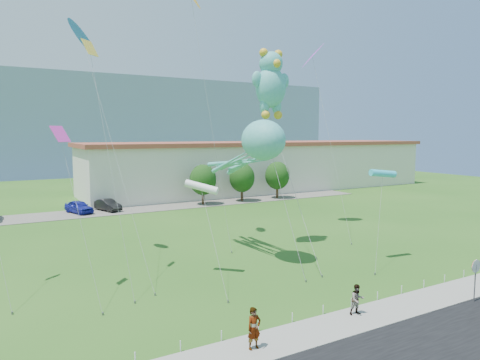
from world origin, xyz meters
The scene contains 23 objects.
ground centered at (0.00, 0.00, 0.00)m, with size 160.00×160.00×0.00m, color #265618.
sidewalk centered at (0.00, -2.75, 0.05)m, with size 80.00×2.50×0.10m, color gray.
parking_strip centered at (0.00, 35.00, 0.03)m, with size 70.00×6.00×0.06m, color #59544C.
hill_ridge centered at (0.00, 120.00, 12.50)m, with size 160.00×50.00×25.00m, color #73919F.
warehouse centered at (26.00, 44.00, 4.12)m, with size 61.00×15.00×8.20m.
stop_sign centered at (9.50, -4.21, 1.87)m, with size 0.80×0.07×2.50m.
rope_fence centered at (0.00, -1.30, 0.25)m, with size 26.05×0.05×0.50m.
tree_near centered at (10.00, 34.00, 3.39)m, with size 3.60×3.60×5.47m.
tree_mid centered at (16.00, 34.00, 3.39)m, with size 3.60×3.60×5.47m.
tree_far centered at (22.00, 34.00, 3.39)m, with size 3.60×3.60×5.47m.
pedestrian_left centered at (-4.16, -2.80, 1.03)m, with size 0.68×0.45×1.86m, color gray.
pedestrian_right centered at (2.38, -2.35, 0.90)m, with size 0.78×0.61×1.60m, color gray.
parked_car_blue centered at (-5.61, 35.46, 0.81)m, with size 1.78×4.42×1.51m, color navy.
parked_car_black centered at (-2.26, 35.45, 0.77)m, with size 1.49×4.29×1.41m, color black.
octopus_kite centered at (2.94, 8.85, 8.39)m, with size 2.90×11.05×10.50m.
teddy_bear_kite centered at (6.04, 11.56, 13.65)m, with size 3.52×9.45×16.30m.
small_kite_blue centered at (-7.70, 15.44, 16.10)m, with size 2.78×10.87×17.20m.
small_kite_purple centered at (14.10, 16.23, 16.83)m, with size 2.60×8.54×17.94m.
small_kite_yellow centered at (-8.09, 9.80, 12.92)m, with size 1.62×6.24×15.28m.
small_kite_orange centered at (1.30, 16.58, 20.72)m, with size 1.94×6.13×21.99m.
small_kite_pink centered at (-10.24, 8.25, 8.49)m, with size 1.87×5.17×9.90m.
small_kite_white centered at (-2.00, 7.49, 5.96)m, with size 0.97×6.21×6.43m.
small_kite_cyan centered at (11.09, 4.17, 6.53)m, with size 3.21×3.46×7.01m.
Camera 1 is at (-13.39, -18.07, 9.44)m, focal length 32.00 mm.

